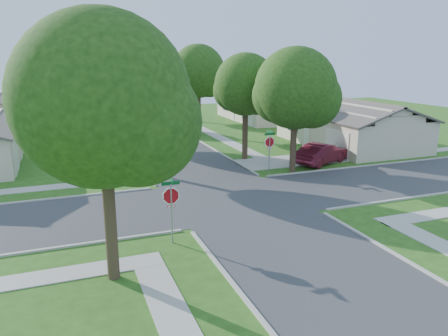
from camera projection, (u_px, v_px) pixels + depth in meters
ground at (232, 199)px, 25.07m from camera, size 100.00×100.00×0.00m
road_ns at (232, 199)px, 25.07m from camera, size 7.00×100.00×0.02m
sidewalk_ne at (198, 127)px, 50.71m from camera, size 1.20×40.00×0.04m
sidewalk_nw at (88, 133)px, 46.51m from camera, size 1.20×40.00×0.04m
driveway at (292, 161)px, 34.21m from camera, size 8.80×3.60×0.05m
stop_sign_sw at (171, 199)px, 18.69m from camera, size 1.05×0.80×2.98m
stop_sign_ne at (270, 144)px, 30.44m from camera, size 1.05×0.80×2.98m
tree_e_near at (246, 87)px, 33.46m from camera, size 4.97×4.80×8.28m
tree_e_mid at (199, 74)px, 44.18m from camera, size 5.59×5.40×9.21m
tree_e_far at (168, 72)px, 56.02m from camera, size 5.17×5.00×8.72m
tree_w_near at (122, 84)px, 30.11m from camera, size 5.38×5.20×8.97m
tree_w_mid at (103, 72)px, 40.89m from camera, size 5.80×5.60×9.56m
tree_w_far at (93, 77)px, 52.90m from camera, size 4.76×4.60×8.04m
tree_sw_corner at (104, 108)px, 14.62m from camera, size 6.21×6.00×9.55m
tree_ne_corner at (296, 92)px, 29.68m from camera, size 5.80×5.60×8.66m
house_ne_near at (349, 128)px, 40.15m from camera, size 8.42×13.60×4.23m
house_ne_far at (263, 108)px, 56.45m from camera, size 8.42×13.60×4.23m
car_driveway at (322, 153)px, 33.14m from camera, size 5.19×3.52×1.62m
car_curb_east at (176, 124)px, 48.48m from camera, size 1.98×4.21×1.39m
car_curb_west at (108, 117)px, 54.54m from camera, size 1.98×4.49×1.28m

